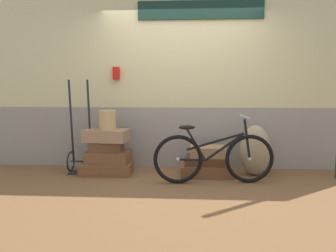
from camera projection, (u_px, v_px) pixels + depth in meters
ground at (180, 182)px, 4.50m from camera, size 8.42×5.20×0.06m
station_building at (182, 74)px, 5.16m from camera, size 6.42×0.74×3.02m
suitcase_0 at (107, 168)px, 4.83m from camera, size 0.77×0.46×0.17m
suitcase_1 at (109, 157)px, 4.83m from camera, size 0.67×0.46×0.17m
suitcase_2 at (106, 146)px, 4.80m from camera, size 0.49×0.31×0.15m
suitcase_3 at (106, 135)px, 4.80m from camera, size 0.67×0.45×0.18m
suitcase_4 at (206, 170)px, 4.74m from camera, size 0.74×0.45×0.17m
suitcase_5 at (205, 160)px, 4.75m from camera, size 0.61×0.47×0.12m
suitcase_6 at (208, 151)px, 4.73m from camera, size 0.52×0.39×0.15m
wicker_basket at (107, 120)px, 4.76m from camera, size 0.25×0.25×0.29m
luggage_trolley at (81, 151)px, 4.94m from camera, size 0.37×0.38×1.41m
burlap_sack at (255, 150)px, 4.74m from camera, size 0.44×0.38×0.75m
bicycle at (214, 158)px, 4.33m from camera, size 1.63×0.46×0.92m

